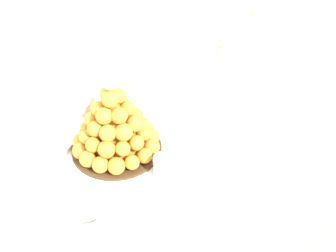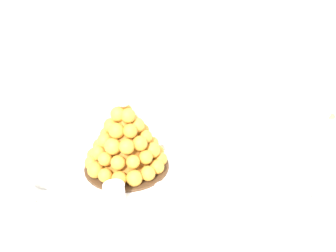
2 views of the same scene
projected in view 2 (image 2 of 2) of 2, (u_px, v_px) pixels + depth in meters
name	position (u px, v px, depth m)	size (l,w,h in m)	color
buffet_table	(199.00, 218.00, 1.15)	(1.61, 0.94, 0.79)	brown
serving_tray	(121.00, 182.00, 1.14)	(0.67, 0.40, 0.02)	white
croquembouche	(125.00, 142.00, 1.17)	(0.27, 0.27, 0.25)	#4C331E
dessert_cup_left	(24.00, 195.00, 1.05)	(0.06, 0.06, 0.05)	silver
dessert_cup_mid_left	(72.00, 199.00, 1.03)	(0.06, 0.06, 0.05)	silver
dessert_cup_centre	(114.00, 194.00, 1.04)	(0.06, 0.06, 0.06)	silver
dessert_cup_mid_right	(164.00, 196.00, 1.04)	(0.05, 0.05, 0.06)	silver
dessert_cup_right	(209.00, 197.00, 1.03)	(0.06, 0.06, 0.06)	silver
creme_brulee_ramekin	(50.00, 176.00, 1.14)	(0.09, 0.09, 0.03)	white
macaron_goblet	(327.00, 150.00, 0.98)	(0.15, 0.15, 0.29)	white
wine_glass	(131.00, 121.00, 1.26)	(0.07, 0.07, 0.16)	silver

